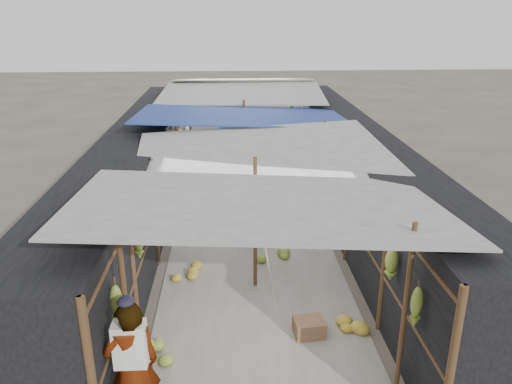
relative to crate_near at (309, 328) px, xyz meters
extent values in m
cube|color=#9E998E|center=(-0.80, 5.13, -0.14)|extent=(3.60, 16.00, 0.02)
cube|color=black|center=(-3.50, 5.13, 1.00)|extent=(1.40, 15.00, 2.30)
cube|color=black|center=(1.90, 5.13, 1.00)|extent=(1.40, 15.00, 2.30)
cube|color=#866044|center=(0.00, 0.00, 0.00)|extent=(0.53, 0.44, 0.29)
cube|color=#866044|center=(-0.49, 4.87, 0.01)|extent=(0.54, 0.45, 0.31)
cube|color=#866044|center=(-0.77, 6.74, -0.01)|extent=(0.43, 0.36, 0.27)
cylinder|color=black|center=(0.24, 9.12, -0.05)|extent=(0.63, 0.63, 0.19)
imported|color=silver|center=(-2.50, -1.75, 0.77)|extent=(0.78, 0.65, 1.83)
imported|color=#1D4C92|center=(-0.65, 3.41, 0.74)|extent=(0.87, 0.68, 1.77)
imported|color=#49453F|center=(0.09, 8.87, 0.26)|extent=(0.51, 0.61, 0.82)
cylinder|color=brown|center=(-2.60, -1.37, 1.15)|extent=(0.07, 0.07, 2.60)
cylinder|color=brown|center=(1.00, -1.37, 1.15)|extent=(0.07, 0.07, 2.60)
cylinder|color=brown|center=(-0.80, 1.63, 1.15)|extent=(0.07, 0.07, 2.60)
cylinder|color=brown|center=(-2.60, 4.63, 1.15)|extent=(0.07, 0.07, 2.60)
cylinder|color=brown|center=(1.00, 4.63, 1.15)|extent=(0.07, 0.07, 2.60)
cylinder|color=brown|center=(-0.80, 7.63, 1.15)|extent=(0.07, 0.07, 2.60)
cylinder|color=brown|center=(-2.60, 10.63, 1.15)|extent=(0.07, 0.07, 2.60)
cylinder|color=brown|center=(1.00, 10.63, 1.15)|extent=(0.07, 0.07, 2.60)
cube|color=#9D9C97|center=(-0.80, -0.37, 2.35)|extent=(5.21, 3.19, 0.52)
cube|color=#9D9C97|center=(-0.60, 2.83, 2.20)|extent=(5.23, 3.73, 0.50)
cube|color=navy|center=(-0.90, 6.13, 2.30)|extent=(5.40, 3.60, 0.41)
cube|color=#9D9C97|center=(-0.80, 9.43, 2.40)|extent=(5.37, 3.66, 0.27)
cube|color=#9D9C97|center=(-0.70, 11.83, 2.50)|extent=(5.00, 1.99, 0.24)
cylinder|color=brown|center=(-2.80, 5.13, 1.90)|extent=(0.06, 15.00, 0.06)
cylinder|color=brown|center=(1.20, 5.13, 1.90)|extent=(0.06, 15.00, 0.06)
cylinder|color=gray|center=(-0.80, 5.13, 1.90)|extent=(0.02, 15.00, 0.02)
cube|color=#2A7C29|center=(-1.46, 0.75, 1.55)|extent=(0.60, 0.03, 0.70)
cube|color=silver|center=(-0.25, 7.74, 1.63)|extent=(0.60, 0.03, 0.55)
cube|color=navy|center=(-1.26, 8.64, 1.60)|extent=(0.65, 0.03, 0.60)
cube|color=#AF1A30|center=(0.27, 3.76, 1.60)|extent=(0.50, 0.03, 0.60)
cube|color=#2019A5|center=(-0.80, 6.04, 1.60)|extent=(0.70, 0.03, 0.60)
ellipsoid|color=olive|center=(-2.68, -1.47, 1.47)|extent=(0.15, 0.13, 0.59)
ellipsoid|color=olive|center=(-2.68, 0.19, 1.50)|extent=(0.15, 0.13, 0.52)
ellipsoid|color=#B0972D|center=(-2.68, 1.33, 1.41)|extent=(0.16, 0.14, 0.46)
ellipsoid|color=olive|center=(-2.68, 3.18, 1.57)|extent=(0.14, 0.12, 0.43)
ellipsoid|color=#B0972D|center=(-2.68, 4.69, 1.66)|extent=(0.17, 0.14, 0.41)
ellipsoid|color=olive|center=(-2.68, 6.18, 1.67)|extent=(0.15, 0.12, 0.45)
ellipsoid|color=#B0972D|center=(-2.68, 7.21, 1.54)|extent=(0.17, 0.14, 0.39)
ellipsoid|color=olive|center=(-2.68, 9.16, 1.52)|extent=(0.19, 0.16, 0.46)
ellipsoid|color=olive|center=(-2.68, 10.10, 1.66)|extent=(0.17, 0.14, 0.38)
ellipsoid|color=olive|center=(-2.68, 11.68, 1.46)|extent=(0.14, 0.12, 0.41)
ellipsoid|color=olive|center=(1.08, -1.52, 1.34)|extent=(0.15, 0.13, 0.60)
ellipsoid|color=olive|center=(1.08, -0.49, 1.40)|extent=(0.20, 0.17, 0.53)
ellipsoid|color=olive|center=(1.08, 1.58, 1.38)|extent=(0.15, 0.13, 0.46)
ellipsoid|color=olive|center=(1.08, 3.21, 1.50)|extent=(0.17, 0.14, 0.39)
ellipsoid|color=olive|center=(1.08, 4.12, 1.63)|extent=(0.19, 0.16, 0.55)
ellipsoid|color=olive|center=(1.08, 6.04, 1.56)|extent=(0.19, 0.16, 0.54)
ellipsoid|color=#B0972D|center=(1.08, 7.07, 1.47)|extent=(0.16, 0.13, 0.35)
ellipsoid|color=#B0972D|center=(1.08, 8.93, 1.48)|extent=(0.17, 0.15, 0.59)
ellipsoid|color=olive|center=(1.08, 10.79, 1.39)|extent=(0.20, 0.17, 0.55)
ellipsoid|color=olive|center=(1.08, 11.83, 1.55)|extent=(0.15, 0.13, 0.49)
ellipsoid|color=olive|center=(-2.32, 6.64, 0.03)|extent=(0.69, 0.59, 0.35)
ellipsoid|color=olive|center=(0.73, 6.64, 0.02)|extent=(0.66, 0.56, 0.33)
ellipsoid|color=olive|center=(-2.32, 9.39, 0.01)|extent=(0.64, 0.55, 0.32)
ellipsoid|color=olive|center=(-2.43, -0.42, -0.02)|extent=(0.51, 0.43, 0.25)
ellipsoid|color=#B0972D|center=(0.87, 0.18, 0.00)|extent=(0.58, 0.49, 0.29)
ellipsoid|color=olive|center=(-0.42, 2.85, 0.03)|extent=(0.70, 0.59, 0.35)
ellipsoid|color=#B0972D|center=(-2.24, 2.14, -0.01)|extent=(0.54, 0.46, 0.27)
ellipsoid|color=#B0972D|center=(-0.93, 5.38, 0.00)|extent=(0.59, 0.50, 0.30)
camera|label=1|loc=(-1.26, -6.85, 4.89)|focal=35.00mm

